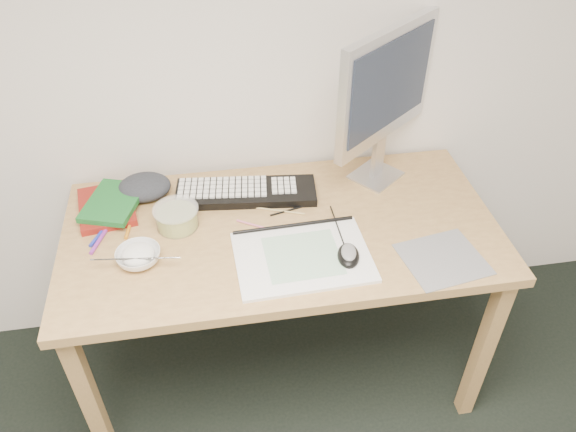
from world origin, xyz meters
name	(u,v)px	position (x,y,z in m)	size (l,w,h in m)	color
desk	(282,246)	(0.15, 1.43, 0.67)	(1.40, 0.70, 0.75)	tan
mousepad	(443,259)	(0.61, 1.20, 0.75)	(0.24, 0.21, 0.00)	slate
sketchpad	(303,257)	(0.20, 1.28, 0.76)	(0.41, 0.29, 0.01)	white
keyboard	(246,192)	(0.06, 1.61, 0.76)	(0.48, 0.15, 0.03)	black
monitor	(386,89)	(0.53, 1.65, 1.09)	(0.39, 0.32, 0.55)	silver
mouse	(349,253)	(0.33, 1.25, 0.78)	(0.07, 0.11, 0.04)	black
rice_bowl	(139,257)	(-0.29, 1.34, 0.77)	(0.13, 0.13, 0.04)	white
chopsticks	(135,259)	(-0.30, 1.31, 0.80)	(0.02, 0.02, 0.25)	silver
fruit_tub	(177,217)	(-0.18, 1.49, 0.79)	(0.15, 0.15, 0.07)	#DBCD4D
book_red	(107,207)	(-0.41, 1.61, 0.76)	(0.18, 0.23, 0.02)	maroon
book_green	(113,202)	(-0.38, 1.61, 0.78)	(0.16, 0.22, 0.02)	#175E24
cloth_lump	(144,187)	(-0.28, 1.68, 0.78)	(0.15, 0.13, 0.06)	#26272D
pencil_pink	(262,227)	(0.09, 1.43, 0.75)	(0.01, 0.01, 0.18)	#D76B8B
pencil_tan	(279,211)	(0.16, 1.51, 0.75)	(0.01, 0.01, 0.17)	tan
pencil_black	(293,209)	(0.21, 1.51, 0.75)	(0.01, 0.01, 0.16)	black
marker_blue	(100,233)	(-0.42, 1.49, 0.76)	(0.01, 0.01, 0.13)	#1F2EAA
marker_orange	(129,226)	(-0.33, 1.51, 0.76)	(0.01, 0.01, 0.12)	orange
marker_purple	(100,239)	(-0.42, 1.46, 0.76)	(0.01, 0.01, 0.14)	purple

